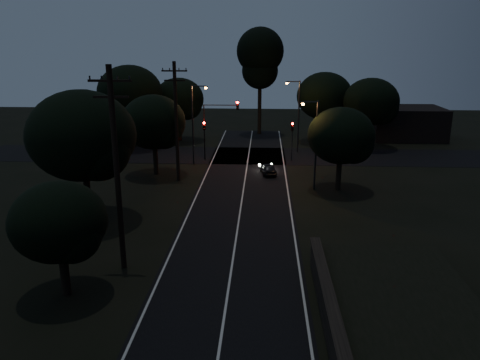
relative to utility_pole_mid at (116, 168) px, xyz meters
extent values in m
cube|color=black|center=(6.00, 7.00, -5.73)|extent=(8.00, 70.00, 0.02)
cube|color=black|center=(6.00, 27.00, -5.73)|extent=(60.00, 8.00, 0.02)
cube|color=beige|center=(6.00, 7.00, -5.71)|extent=(0.12, 70.00, 0.01)
cube|color=beige|center=(2.25, 7.00, -5.71)|extent=(0.12, 70.00, 0.01)
cube|color=beige|center=(9.75, 7.00, -5.71)|extent=(0.12, 70.00, 0.01)
cylinder|color=black|center=(0.00, 0.00, -0.24)|extent=(0.30, 0.30, 11.00)
cube|color=black|center=(0.00, 0.00, 4.46)|extent=(2.20, 0.12, 0.12)
cube|color=black|center=(0.00, 0.00, 3.66)|extent=(1.80, 0.12, 0.12)
cylinder|color=black|center=(0.00, 17.00, -0.49)|extent=(0.30, 0.30, 10.50)
cube|color=black|center=(0.00, 17.00, 3.96)|extent=(2.20, 0.12, 0.12)
cube|color=black|center=(0.00, 17.00, 3.16)|extent=(1.80, 0.12, 0.12)
cylinder|color=black|center=(-2.00, -3.00, -4.66)|extent=(0.44, 0.44, 2.15)
ellipsoid|color=black|center=(-2.00, -3.00, -1.88)|extent=(4.56, 4.56, 3.88)
sphere|color=black|center=(-1.20, -3.46, -2.34)|extent=(2.74, 2.74, 2.74)
cylinder|color=black|center=(-4.50, 7.00, -4.07)|extent=(0.44, 0.44, 3.33)
ellipsoid|color=black|center=(-4.50, 7.00, 0.29)|extent=(7.20, 7.20, 6.12)
sphere|color=black|center=(-3.24, 6.28, -0.43)|extent=(4.32, 4.32, 4.32)
cylinder|color=black|center=(-2.50, 19.00, -4.36)|extent=(0.44, 0.44, 2.77)
ellipsoid|color=black|center=(-2.50, 19.00, -0.76)|extent=(5.90, 5.90, 5.02)
sphere|color=black|center=(-1.47, 18.41, -1.35)|extent=(3.54, 3.54, 3.54)
cylinder|color=black|center=(-3.00, 35.00, -4.29)|extent=(0.44, 0.44, 2.89)
ellipsoid|color=black|center=(-3.00, 35.00, -0.52)|extent=(6.20, 6.20, 5.27)
sphere|color=black|center=(-1.92, 34.38, -1.14)|extent=(3.72, 3.72, 3.72)
cylinder|color=black|center=(-8.00, 31.00, -3.96)|extent=(0.44, 0.44, 3.57)
ellipsoid|color=black|center=(-8.00, 31.00, 0.64)|extent=(7.51, 7.51, 6.38)
sphere|color=black|center=(-6.69, 30.25, -0.11)|extent=(4.50, 4.50, 4.50)
cylinder|color=black|center=(15.00, 35.00, -4.16)|extent=(0.44, 0.44, 3.16)
ellipsoid|color=black|center=(15.00, 35.00, -0.03)|extent=(6.80, 6.80, 5.78)
sphere|color=black|center=(16.19, 34.32, -0.71)|extent=(4.08, 4.08, 4.08)
cylinder|color=black|center=(20.00, 32.00, -4.24)|extent=(0.44, 0.44, 3.01)
ellipsoid|color=black|center=(20.00, 32.00, -0.33)|extent=(6.41, 6.41, 5.45)
sphere|color=black|center=(21.12, 31.36, -0.97)|extent=(3.85, 3.85, 3.85)
cylinder|color=black|center=(14.00, 15.00, -4.44)|extent=(0.44, 0.44, 2.59)
ellipsoid|color=black|center=(14.00, 15.00, -1.08)|extent=(5.51, 5.51, 4.68)
sphere|color=black|center=(14.96, 14.45, -1.63)|extent=(3.30, 3.30, 3.30)
cylinder|color=black|center=(7.00, 40.00, -1.89)|extent=(0.50, 0.50, 7.69)
sphere|color=black|center=(7.00, 40.00, 5.17)|extent=(6.16, 6.16, 6.16)
sphere|color=black|center=(7.00, 40.00, 2.66)|extent=(4.76, 4.76, 4.76)
cube|color=black|center=(-14.00, 37.00, -3.54)|extent=(10.00, 8.00, 4.40)
cube|color=black|center=(26.00, 38.00, -3.74)|extent=(9.00, 7.00, 4.00)
cylinder|color=black|center=(1.40, 25.00, -4.14)|extent=(0.12, 0.12, 3.20)
cube|color=black|center=(1.40, 25.00, -2.09)|extent=(0.28, 0.22, 0.90)
sphere|color=#FF0705|center=(1.40, 24.87, -1.79)|extent=(0.22, 0.22, 0.22)
cylinder|color=black|center=(10.60, 25.00, -4.14)|extent=(0.12, 0.12, 3.20)
cube|color=black|center=(10.60, 25.00, -2.09)|extent=(0.28, 0.22, 0.90)
sphere|color=#FF0705|center=(10.60, 24.87, -1.79)|extent=(0.22, 0.22, 0.22)
cylinder|color=black|center=(1.40, 25.00, -3.24)|extent=(0.12, 0.12, 5.00)
cube|color=black|center=(4.90, 25.00, 0.06)|extent=(0.28, 0.22, 0.90)
sphere|color=#FF0705|center=(4.90, 24.87, 0.36)|extent=(0.22, 0.22, 0.22)
cube|color=black|center=(3.15, 25.00, 0.06)|extent=(3.50, 0.08, 0.08)
cylinder|color=black|center=(0.50, 23.00, -1.74)|extent=(0.16, 0.16, 8.00)
cube|color=black|center=(1.20, 23.00, 2.16)|extent=(1.40, 0.10, 0.10)
cube|color=black|center=(1.90, 23.00, 2.11)|extent=(0.35, 0.22, 0.12)
sphere|color=orange|center=(1.90, 23.00, 2.01)|extent=(0.26, 0.26, 0.26)
cylinder|color=black|center=(11.50, 29.00, -1.74)|extent=(0.16, 0.16, 8.00)
cube|color=black|center=(10.80, 29.00, 2.16)|extent=(1.40, 0.10, 0.10)
cube|color=black|center=(10.10, 29.00, 2.11)|extent=(0.35, 0.22, 0.12)
sphere|color=orange|center=(10.10, 29.00, 2.01)|extent=(0.26, 0.26, 0.26)
cylinder|color=black|center=(12.00, 15.00, -1.99)|extent=(0.16, 0.16, 7.50)
cube|color=black|center=(11.40, 15.00, 1.66)|extent=(1.20, 0.10, 0.10)
cube|color=black|center=(10.80, 15.00, 1.61)|extent=(0.35, 0.22, 0.12)
sphere|color=orange|center=(10.80, 15.00, 1.51)|extent=(0.26, 0.26, 0.26)
imported|color=black|center=(8.12, 19.57, -5.21)|extent=(1.79, 3.28, 1.06)
camera|label=1|loc=(7.70, -23.24, 6.30)|focal=35.00mm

